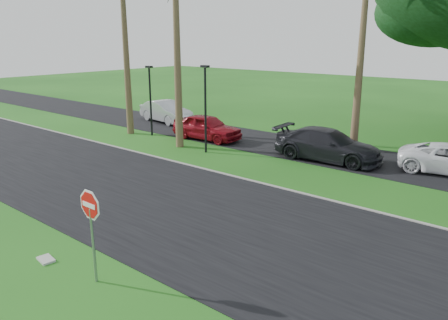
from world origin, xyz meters
TOP-DOWN VIEW (x-y plane):
  - ground at (0.00, 0.00)m, footprint 120.00×120.00m
  - road at (0.00, 2.00)m, footprint 120.00×8.00m
  - parking_strip at (0.00, 12.50)m, footprint 120.00×5.00m
  - curb at (0.00, 6.05)m, footprint 120.00×0.12m
  - stop_sign_near at (0.50, -3.00)m, footprint 1.05×0.07m
  - streetlight_left at (-11.50, 9.50)m, footprint 0.45×0.25m
  - streetlight_right at (-6.00, 8.50)m, footprint 0.45×0.25m
  - car_silver at (-14.00, 13.11)m, footprint 4.87×2.31m
  - car_red at (-7.97, 10.82)m, footprint 4.53×2.03m
  - car_dark at (-0.19, 11.21)m, footprint 5.57×2.53m
  - utility_slab at (-1.52, -3.26)m, footprint 0.59×0.42m

SIDE VIEW (x-z plane):
  - ground at x=0.00m, z-range 0.00..0.00m
  - road at x=0.00m, z-range 0.00..0.02m
  - parking_strip at x=0.00m, z-range 0.00..0.02m
  - curb at x=0.00m, z-range 0.00..0.06m
  - utility_slab at x=-1.52m, z-range 0.00..0.06m
  - car_red at x=-7.97m, z-range 0.00..1.51m
  - car_silver at x=-14.00m, z-range 0.00..1.54m
  - car_dark at x=-0.19m, z-range 0.00..1.58m
  - stop_sign_near at x=0.50m, z-range 0.46..3.09m
  - streetlight_left at x=-11.50m, z-range 0.33..4.67m
  - streetlight_right at x=-6.00m, z-range 0.33..4.97m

